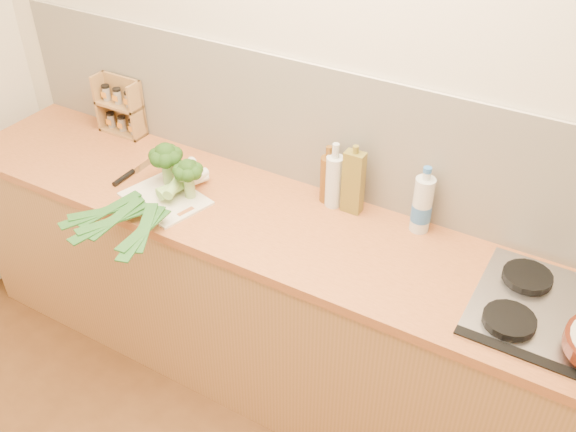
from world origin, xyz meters
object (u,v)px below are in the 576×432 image
at_px(chopping_board, 165,199).
at_px(spice_rack, 122,109).
at_px(gas_hob, 564,317).
at_px(chefs_knife, 130,174).

bearing_deg(chopping_board, spice_rack, 161.39).
bearing_deg(gas_hob, spice_rack, 173.26).
height_order(chefs_knife, spice_rack, spice_rack).
height_order(gas_hob, spice_rack, spice_rack).
bearing_deg(spice_rack, chopping_board, -33.71).
xyz_separation_m(chefs_knife, spice_rack, (-0.28, 0.29, 0.11)).
bearing_deg(gas_hob, chopping_board, -175.98).
relative_size(chopping_board, chefs_knife, 1.09).
relative_size(gas_hob, spice_rack, 2.08).
distance_m(chopping_board, chefs_knife, 0.26).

